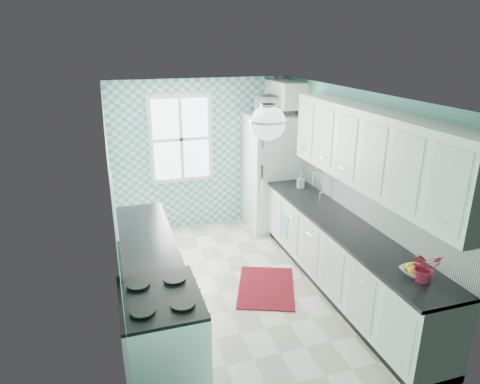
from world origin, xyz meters
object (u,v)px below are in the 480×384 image
object	(u,v)px
fruit_bowl	(415,272)
potted_plant	(425,267)
ceiling_light	(268,123)
microwave	(274,105)
stove	(164,345)
fridge	(273,172)
sink	(310,198)

from	to	relation	value
fruit_bowl	potted_plant	world-z (taller)	potted_plant
ceiling_light	potted_plant	size ratio (longest dim) A/B	1.19
ceiling_light	microwave	world-z (taller)	ceiling_light
ceiling_light	stove	xyz separation A→B (m)	(-1.20, -0.67, -1.78)
ceiling_light	fridge	distance (m)	3.12
sink	potted_plant	bearing A→B (deg)	-88.13
ceiling_light	stove	size ratio (longest dim) A/B	0.34
ceiling_light	fridge	bearing A→B (deg)	66.75
potted_plant	ceiling_light	bearing A→B (deg)	140.18
ceiling_light	fruit_bowl	bearing A→B (deg)	-36.32
fridge	potted_plant	world-z (taller)	fridge
fruit_bowl	potted_plant	bearing A→B (deg)	-90.00
fridge	sink	world-z (taller)	fridge
stove	microwave	xyz separation A→B (m)	(2.31, 3.25, 1.55)
ceiling_light	sink	distance (m)	2.29
stove	fridge	bearing A→B (deg)	55.64
ceiling_light	fruit_bowl	world-z (taller)	ceiling_light
ceiling_light	stove	world-z (taller)	ceiling_light
fridge	sink	distance (m)	1.23
ceiling_light	fruit_bowl	xyz separation A→B (m)	(1.20, -0.88, -1.35)
stove	potted_plant	xyz separation A→B (m)	(2.40, -0.33, 0.55)
ceiling_light	fridge	xyz separation A→B (m)	(1.11, 2.58, -1.36)
stove	potted_plant	world-z (taller)	potted_plant
ceiling_light	stove	bearing A→B (deg)	-150.84
sink	potted_plant	size ratio (longest dim) A/B	1.80
ceiling_light	fridge	size ratio (longest dim) A/B	0.18
ceiling_light	sink	xyz separation A→B (m)	(1.20, 1.36, -1.39)
ceiling_light	potted_plant	xyz separation A→B (m)	(1.20, -1.00, -1.24)
microwave	stove	bearing A→B (deg)	51.67
sink	fridge	bearing A→B (deg)	96.36
ceiling_light	microwave	xyz separation A→B (m)	(1.11, 2.58, -0.23)
ceiling_light	sink	world-z (taller)	ceiling_light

